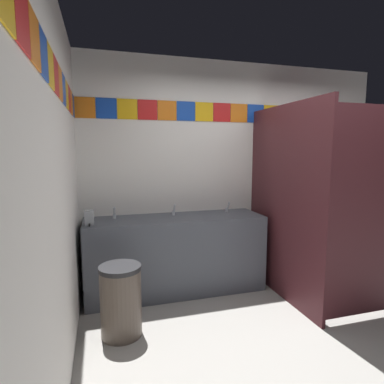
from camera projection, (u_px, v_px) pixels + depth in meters
name	position (u px, v px, depth m)	size (l,w,h in m)	color
ground_plane	(314.00, 343.00, 2.67)	(8.50, 8.50, 0.00)	gray
wall_back	(236.00, 171.00, 4.06)	(3.86, 0.09, 2.69)	white
wall_side	(52.00, 194.00, 1.95)	(0.09, 3.21, 2.69)	white
vanity_counter	(176.00, 253.00, 3.62)	(2.00, 0.58, 0.87)	#4C515B
faucet_left	(114.00, 214.00, 3.46)	(0.04, 0.10, 0.14)	silver
faucet_center	(174.00, 211.00, 3.64)	(0.04, 0.10, 0.14)	silver
faucet_right	(227.00, 208.00, 3.83)	(0.04, 0.10, 0.14)	silver
soap_dispenser	(89.00, 218.00, 3.14)	(0.09, 0.09, 0.16)	gray
stall_divider	(312.00, 206.00, 3.23)	(0.92, 1.45, 2.10)	#471E23
toilet	(310.00, 255.00, 3.99)	(0.39, 0.49, 0.74)	white
trash_bin	(121.00, 301.00, 2.76)	(0.36, 0.36, 0.63)	brown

